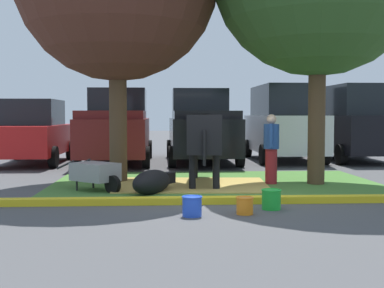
{
  "coord_description": "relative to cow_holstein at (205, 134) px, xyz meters",
  "views": [
    {
      "loc": [
        -1.11,
        -9.53,
        1.55
      ],
      "look_at": [
        -0.44,
        1.81,
        0.9
      ],
      "focal_mm": 48.21,
      "sensor_mm": 36.0,
      "label": 1
    }
  ],
  "objects": [
    {
      "name": "suv_black",
      "position": [
        5.51,
        5.65,
        0.14
      ],
      "size": [
        2.13,
        4.6,
        2.52
      ],
      "color": "black",
      "rests_on": "ground"
    },
    {
      "name": "calf_lying",
      "position": [
        -1.14,
        -1.36,
        -0.89
      ],
      "size": [
        1.0,
        1.27,
        0.48
      ],
      "color": "black",
      "rests_on": "ground"
    },
    {
      "name": "bucket_orange",
      "position": [
        0.33,
        -3.48,
        -0.98
      ],
      "size": [
        0.28,
        0.28,
        0.27
      ],
      "color": "orange",
      "rests_on": "ground"
    },
    {
      "name": "bucket_blue",
      "position": [
        -0.5,
        -3.59,
        -0.97
      ],
      "size": [
        0.32,
        0.32,
        0.31
      ],
      "color": "blue",
      "rests_on": "ground"
    },
    {
      "name": "cow_holstein",
      "position": [
        0.0,
        0.0,
        0.0
      ],
      "size": [
        0.91,
        3.14,
        1.58
      ],
      "color": "black",
      "rests_on": "ground"
    },
    {
      "name": "hay_bedding",
      "position": [
        -0.29,
        -0.31,
        -1.1
      ],
      "size": [
        3.35,
        2.6,
        0.04
      ],
      "primitive_type": "cube",
      "rotation": [
        0.0,
        0.0,
        -0.06
      ],
      "color": "tan",
      "rests_on": "ground"
    },
    {
      "name": "wheelbarrow",
      "position": [
        -2.28,
        -0.96,
        -0.74
      ],
      "size": [
        1.4,
        1.3,
        0.63
      ],
      "color": "gray",
      "rests_on": "ground"
    },
    {
      "name": "curb_yellow",
      "position": [
        0.25,
        -2.5,
        -1.07
      ],
      "size": [
        8.46,
        0.24,
        0.12
      ],
      "primitive_type": "cube",
      "color": "yellow",
      "rests_on": "ground"
    },
    {
      "name": "person_handler",
      "position": [
        1.46,
        -0.13,
        -0.3
      ],
      "size": [
        0.34,
        0.51,
        1.56
      ],
      "color": "maroon",
      "rests_on": "ground"
    },
    {
      "name": "pickup_truck_black",
      "position": [
        0.35,
        5.52,
        -0.01
      ],
      "size": [
        2.23,
        5.4,
        2.42
      ],
      "color": "black",
      "rests_on": "ground"
    },
    {
      "name": "suv_dark_grey",
      "position": [
        3.13,
        5.73,
        0.14
      ],
      "size": [
        2.13,
        4.6,
        2.52
      ],
      "color": "silver",
      "rests_on": "ground"
    },
    {
      "name": "sedan_red",
      "position": [
        -4.99,
        5.15,
        -0.14
      ],
      "size": [
        2.03,
        4.4,
        2.02
      ],
      "color": "red",
      "rests_on": "ground"
    },
    {
      "name": "bucket_green",
      "position": [
        0.83,
        -3.1,
        -0.96
      ],
      "size": [
        0.33,
        0.33,
        0.33
      ],
      "color": "green",
      "rests_on": "ground"
    },
    {
      "name": "ground_plane",
      "position": [
        0.15,
        -1.82,
        -1.13
      ],
      "size": [
        80.0,
        80.0,
        0.0
      ],
      "primitive_type": "plane",
      "color": "#4C4C4F"
    },
    {
      "name": "pickup_truck_maroon",
      "position": [
        -2.41,
        5.37,
        -0.01
      ],
      "size": [
        2.23,
        5.4,
        2.42
      ],
      "color": "maroon",
      "rests_on": "ground"
    },
    {
      "name": "grass_island",
      "position": [
        0.25,
        0.01,
        -1.12
      ],
      "size": [
        7.26,
        4.73,
        0.02
      ],
      "primitive_type": "cube",
      "color": "#477A33",
      "rests_on": "ground"
    }
  ]
}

